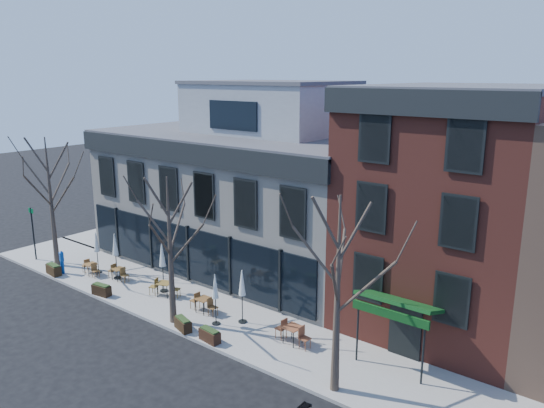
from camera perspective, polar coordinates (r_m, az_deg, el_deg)
The scene contains 24 objects.
ground at distance 30.81m, azimuth -8.75°, elevation -8.55°, with size 120.00×120.00×0.00m, color black.
sidewalk_front at distance 27.26m, azimuth -7.37°, elevation -11.41°, with size 33.50×4.70×0.15m, color gray.
sidewalk_side at distance 42.61m, azimuth -13.20°, elevation -2.29°, with size 4.50×12.00×0.15m, color gray.
corner_building at distance 32.84m, azimuth -2.50°, elevation 1.65°, with size 18.39×10.39×11.10m.
red_brick_building at distance 26.18m, azimuth 19.28°, elevation -0.24°, with size 8.20×11.78×11.18m.
tree_corner at distance 34.44m, azimuth -22.68°, elevation 0.34°, with size 3.93×3.98×7.92m.
tree_mid at distance 24.95m, azimuth -10.90°, elevation -4.78°, with size 3.50×3.55×7.04m.
tree_right at distance 19.35m, azimuth 7.08°, elevation -9.52°, with size 3.72×3.77×7.48m.
sign_pole at distance 36.56m, azimuth -24.31°, elevation -2.60°, with size 0.50×0.10×3.40m.
call_box at distance 33.75m, azimuth -21.66°, elevation -5.75°, with size 0.28×0.28×1.42m.
cafe_set_0 at distance 33.04m, azimuth -18.93°, elevation -6.51°, with size 1.64×0.72×0.85m.
cafe_set_1 at distance 31.81m, azimuth -16.20°, elevation -7.10°, with size 1.60×0.64×0.84m.
cafe_set_3 at distance 29.01m, azimuth -11.48°, elevation -8.79°, with size 1.79×1.06×0.92m.
cafe_set_4 at distance 26.83m, azimuth -7.36°, elevation -10.57°, with size 1.73×0.71×0.91m.
cafe_set_5 at distance 23.83m, azimuth 2.23°, elevation -13.67°, with size 1.87×0.80×0.97m.
umbrella_0 at distance 32.87m, azimuth -18.36°, elevation -4.13°, with size 0.40×0.40×2.49m.
umbrella_1 at distance 31.56m, azimuth -16.52°, elevation -4.46°, with size 0.43×0.43×2.70m.
umbrella_2 at distance 29.09m, azimuth -11.73°, elevation -5.64°, with size 0.44×0.44×2.76m.
umbrella_3 at distance 25.07m, azimuth -6.13°, elevation -9.08°, with size 0.40×0.40×2.51m.
umbrella_4 at distance 25.12m, azimuth -3.25°, elevation -8.75°, with size 0.42×0.42×2.64m.
planter_0 at distance 33.89m, azimuth -22.44°, elevation -6.52°, with size 1.18×0.57×0.64m.
planter_1 at distance 30.02m, azimuth -17.87°, elevation -8.76°, with size 1.14×0.58×0.61m.
planter_2 at distance 25.35m, azimuth -9.56°, elevation -12.61°, with size 1.12×0.70×0.59m.
planter_3 at distance 24.21m, azimuth -6.71°, elevation -13.84°, with size 1.10×0.54×0.59m.
Camera 1 is at (21.12, -19.17, 11.66)m, focal length 35.00 mm.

